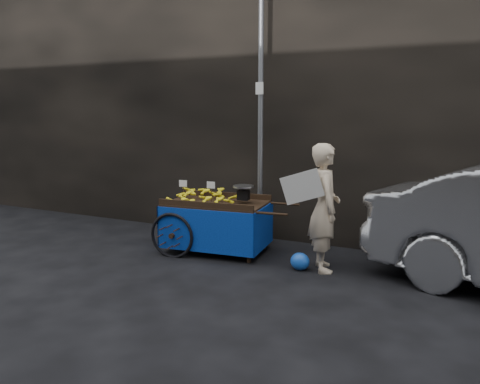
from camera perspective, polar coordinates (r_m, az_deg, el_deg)
The scene contains 6 objects.
ground at distance 6.51m, azimuth -4.65°, elevation -8.66°, with size 80.00×80.00×0.00m, color black.
building_wall at distance 8.39m, azimuth 6.75°, elevation 12.74°, with size 13.50×2.00×5.00m.
street_pole at distance 7.20m, azimuth 2.53°, elevation 9.37°, with size 0.12×0.10×4.00m.
banana_cart at distance 6.90m, azimuth -3.22°, elevation -1.84°, with size 2.07×1.13×1.08m.
vendor at distance 6.13m, azimuth 10.24°, elevation -1.87°, with size 0.84×0.72×1.66m.
plastic_bag at distance 6.25m, azimuth 7.33°, elevation -8.39°, with size 0.26×0.21×0.23m, color blue.
Camera 1 is at (3.15, -5.32, 2.05)m, focal length 35.00 mm.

